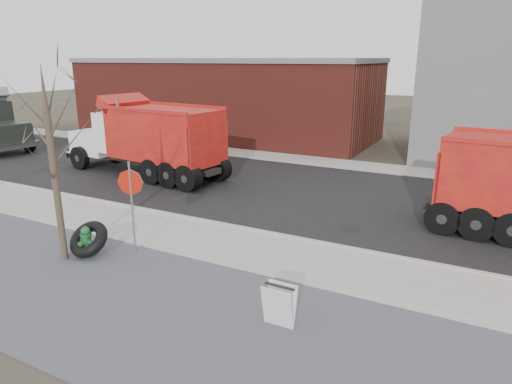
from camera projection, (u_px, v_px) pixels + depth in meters
The scene contains 13 objects.
ground at pixel (217, 247), 13.13m from camera, with size 120.00×120.00×0.00m, color #383328.
gravel_verge at pixel (133, 302), 10.15m from camera, with size 60.00×5.00×0.03m, color slate.
sidewalk at pixel (221, 243), 13.34m from camera, with size 60.00×2.50×0.06m, color #9E9B93.
curb at pixel (243, 228), 14.44m from camera, with size 60.00×0.15×0.11m, color #9E9B93.
road at pixel (300, 192), 18.49m from camera, with size 60.00×9.40×0.02m, color black.
far_sidewalk at pixel (342, 164), 23.33m from camera, with size 60.00×2.00×0.06m, color #9E9B93.
building_brick at pixel (225, 97), 31.28m from camera, with size 20.20×8.20×5.30m.
bare_tree at pixel (50, 139), 11.42m from camera, with size 3.20×3.20×5.20m.
fire_hydrant at pixel (87, 243), 12.44m from camera, with size 0.49×0.48×0.88m.
truck_tire at pixel (89, 239), 12.44m from camera, with size 1.14×1.06×0.97m.
stop_sign at pixel (131, 192), 12.21m from camera, with size 0.69×0.25×2.63m.
sandwich_board at pixel (279, 306), 9.13m from camera, with size 0.65×0.41×0.90m.
dump_truck_red_b at pixel (147, 136), 20.69m from camera, with size 8.59×3.34×3.59m.
Camera 1 is at (6.63, -10.24, 5.24)m, focal length 32.00 mm.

